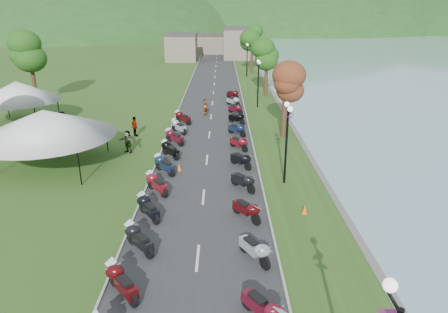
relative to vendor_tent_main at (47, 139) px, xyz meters
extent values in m
cube|color=#313133|center=(10.77, 19.11, -1.99)|extent=(7.00, 120.00, 0.02)
cube|color=#756B5B|center=(8.77, 64.11, 0.50)|extent=(18.00, 16.00, 5.00)
imported|color=slate|center=(0.67, 4.25, -2.00)|extent=(0.60, 0.67, 1.53)
imported|color=slate|center=(-1.05, 3.07, -2.00)|extent=(0.89, 0.63, 1.66)
imported|color=slate|center=(-2.25, 8.46, -2.00)|extent=(1.14, 1.09, 1.73)
camera|label=1|loc=(11.85, -25.79, 8.43)|focal=32.00mm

